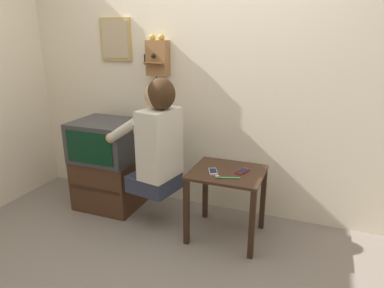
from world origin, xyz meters
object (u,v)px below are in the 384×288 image
at_px(television, 106,140).
at_px(cell_phone_spare, 242,171).
at_px(framed_picture, 116,39).
at_px(person, 157,139).
at_px(cell_phone_held, 213,171).
at_px(wall_phone_antique, 157,57).
at_px(toothbrush, 226,177).

height_order(television, cell_phone_spare, television).
relative_size(framed_picture, cell_phone_spare, 2.82).
bearing_deg(cell_phone_spare, person, -154.49).
distance_m(person, television, 0.64).
relative_size(framed_picture, cell_phone_held, 2.80).
bearing_deg(cell_phone_held, person, 154.71).
bearing_deg(framed_picture, cell_phone_spare, -17.16).
height_order(person, wall_phone_antique, wall_phone_antique).
xyz_separation_m(television, cell_phone_held, (1.08, -0.16, -0.08)).
relative_size(person, cell_phone_held, 6.88).
relative_size(framed_picture, toothbrush, 2.18).
relative_size(person, wall_phone_antique, 1.30).
relative_size(person, toothbrush, 5.35).
height_order(person, television, person).
height_order(television, toothbrush, television).
height_order(framed_picture, cell_phone_spare, framed_picture).
height_order(framed_picture, cell_phone_held, framed_picture).
bearing_deg(toothbrush, cell_phone_spare, -45.02).
xyz_separation_m(person, cell_phone_spare, (0.69, 0.07, -0.21)).
bearing_deg(cell_phone_held, framed_picture, 132.27).
xyz_separation_m(wall_phone_antique, toothbrush, (0.81, -0.53, -0.81)).
bearing_deg(person, cell_phone_held, -80.68).
bearing_deg(wall_phone_antique, toothbrush, -33.54).
xyz_separation_m(cell_phone_held, cell_phone_spare, (0.21, 0.09, 0.00)).
height_order(framed_picture, toothbrush, framed_picture).
distance_m(cell_phone_held, cell_phone_spare, 0.23).
bearing_deg(cell_phone_spare, television, -164.01).
xyz_separation_m(person, framed_picture, (-0.65, 0.49, 0.75)).
distance_m(framed_picture, toothbrush, 1.68).
xyz_separation_m(person, wall_phone_antique, (-0.20, 0.44, 0.61)).
height_order(person, framed_picture, framed_picture).
height_order(television, wall_phone_antique, wall_phone_antique).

